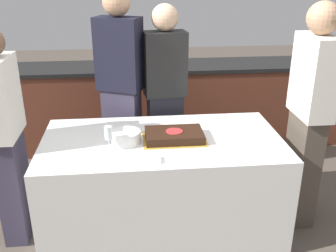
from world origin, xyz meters
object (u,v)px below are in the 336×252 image
person_seated_right (309,115)px  person_cutting_cake (165,95)px  plate_stack (126,137)px  person_seated_left (6,138)px  person_standing_back (121,89)px  cake (174,135)px  wine_glass (108,134)px

person_seated_right → person_cutting_cake: bearing=-124.1°
plate_stack → person_seated_left: person_seated_left is taller
person_seated_left → person_standing_back: 1.05m
cake → person_seated_left: bearing=179.2°
cake → person_seated_right: person_seated_right is taller
person_cutting_cake → plate_stack: bearing=57.3°
cake → person_standing_back: bearing=118.9°
person_seated_left → person_seated_right: person_seated_right is taller
cake → person_seated_left: size_ratio=0.29×
wine_glass → person_seated_left: size_ratio=0.11×
plate_stack → person_seated_right: 1.36m
cake → person_seated_right: (1.01, 0.02, 0.11)m
person_seated_left → person_standing_back: size_ratio=0.89×
person_cutting_cake → person_standing_back: person_standing_back is taller
person_cutting_cake → person_standing_back: (-0.39, 0.00, 0.06)m
person_cutting_cake → person_seated_left: bearing=22.8°
person_seated_left → person_seated_right: (2.19, 0.00, 0.09)m
cake → wine_glass: (-0.46, -0.14, 0.09)m
person_seated_left → person_cutting_cake: bearing=-59.9°
plate_stack → person_seated_left: 0.84m
person_cutting_cake → person_seated_left: 1.37m
wine_glass → person_standing_back: 0.84m
person_seated_left → person_seated_right: 2.19m
plate_stack → wine_glass: bearing=-136.1°
plate_stack → person_seated_right: bearing=1.8°
person_seated_left → cake: bearing=-90.8°
person_cutting_cake → person_seated_right: (1.01, -0.68, 0.03)m
wine_glass → person_seated_left: person_seated_left is taller
plate_stack → person_seated_right: size_ratio=0.12×
person_seated_left → plate_stack: bearing=-93.0°
cake → person_standing_back: size_ratio=0.26×
person_seated_right → person_standing_back: bearing=-116.1°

